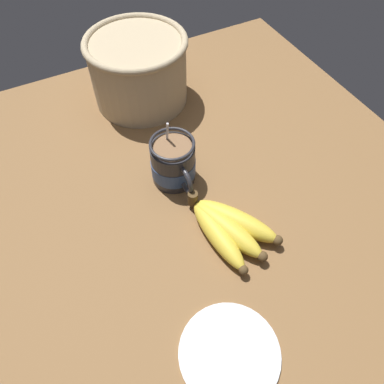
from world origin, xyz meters
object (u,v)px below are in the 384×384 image
(coffee_mug, at_px, (173,163))
(woven_basket, at_px, (139,69))
(banana_bunch, at_px, (228,228))
(small_plate, at_px, (229,353))

(coffee_mug, distance_m, woven_basket, 0.28)
(coffee_mug, distance_m, banana_bunch, 0.17)
(banana_bunch, bearing_deg, small_plate, -29.67)
(coffee_mug, height_order, woven_basket, woven_basket)
(banana_bunch, bearing_deg, coffee_mug, -169.51)
(woven_basket, bearing_deg, small_plate, -10.44)
(coffee_mug, xyz_separation_m, banana_bunch, (0.17, 0.03, -0.03))
(coffee_mug, height_order, small_plate, coffee_mug)
(coffee_mug, bearing_deg, small_plate, -11.98)
(woven_basket, height_order, small_plate, woven_basket)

